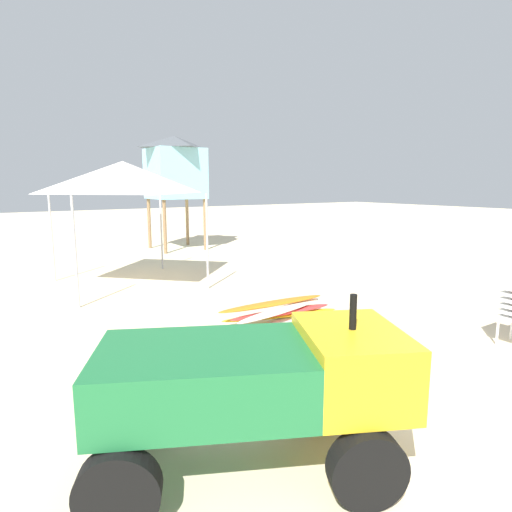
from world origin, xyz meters
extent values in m
plane|color=beige|center=(0.00, 0.00, 0.00)|extent=(80.00, 80.00, 0.00)
cube|color=#1E6B38|center=(-3.14, 0.64, 0.85)|extent=(2.10, 1.78, 0.50)
cube|color=gold|center=(-2.06, 0.12, 0.90)|extent=(1.20, 1.34, 0.60)
cylinder|color=black|center=(-2.06, 0.12, 1.35)|extent=(0.08, 0.08, 0.30)
cylinder|color=black|center=(-1.87, 0.63, 0.30)|extent=(0.62, 0.42, 0.60)
cylinder|color=black|center=(-2.35, -0.36, 0.30)|extent=(0.62, 0.42, 0.60)
cylinder|color=black|center=(-3.48, 1.42, 0.30)|extent=(0.62, 0.42, 0.60)
cylinder|color=black|center=(-3.97, 0.43, 0.30)|extent=(0.62, 0.42, 0.60)
cylinder|color=white|center=(2.22, 0.84, 0.21)|extent=(0.04, 0.04, 0.42)
cylinder|color=white|center=(1.80, 0.84, 0.21)|extent=(0.04, 0.04, 0.42)
ellipsoid|color=white|center=(-0.38, 3.42, 0.04)|extent=(2.50, 0.79, 0.08)
ellipsoid|color=yellow|center=(-0.24, 3.54, 0.12)|extent=(2.17, 0.76, 0.08)
ellipsoid|color=red|center=(-0.27, 3.47, 0.20)|extent=(2.01, 0.46, 0.08)
ellipsoid|color=white|center=(-0.36, 3.35, 0.28)|extent=(2.08, 0.67, 0.08)
ellipsoid|color=orange|center=(-0.42, 3.53, 0.36)|extent=(2.12, 0.33, 0.08)
cylinder|color=#B2B2B7|center=(-3.03, 6.44, 1.10)|extent=(0.05, 0.05, 2.19)
cylinder|color=#B2B2B7|center=(-0.19, 6.44, 1.10)|extent=(0.05, 0.05, 2.19)
cylinder|color=#B2B2B7|center=(-3.03, 9.29, 1.10)|extent=(0.05, 0.05, 2.19)
cylinder|color=#B2B2B7|center=(-0.19, 9.29, 1.10)|extent=(0.05, 0.05, 2.19)
pyramid|color=silver|center=(-1.61, 7.87, 2.56)|extent=(2.85, 2.85, 0.74)
cylinder|color=olive|center=(0.93, 11.86, 0.94)|extent=(0.12, 0.12, 1.88)
cylinder|color=olive|center=(2.49, 11.86, 0.94)|extent=(0.12, 0.12, 1.88)
cylinder|color=olive|center=(0.93, 13.42, 0.94)|extent=(0.12, 0.12, 1.88)
cylinder|color=olive|center=(2.49, 13.42, 0.94)|extent=(0.12, 0.12, 1.88)
cube|color=#90DBE9|center=(1.71, 12.64, 2.78)|extent=(1.80, 1.80, 1.80)
pyramid|color=#4C5156|center=(1.71, 12.64, 3.90)|extent=(1.98, 1.98, 0.45)
camera|label=1|loc=(-4.64, -2.31, 2.40)|focal=30.16mm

